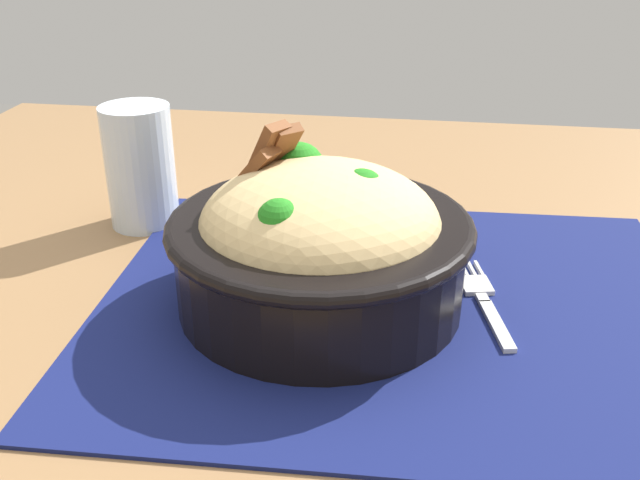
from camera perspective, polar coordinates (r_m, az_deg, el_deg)
The scene contains 5 objects.
table at distance 0.58m, azimuth 7.74°, elevation -10.82°, with size 1.17×0.95×0.74m.
placemat at distance 0.53m, azimuth 6.16°, elevation -5.10°, with size 0.43×0.35×0.00m, color #11194C.
bowl at distance 0.50m, azimuth -0.03°, elevation -0.09°, with size 0.23×0.23×0.13m.
fork at distance 0.54m, azimuth 12.78°, elevation -4.50°, with size 0.04×0.12×0.00m.
drinking_glass at distance 0.66m, azimuth -14.03°, elevation 5.10°, with size 0.06×0.06×0.11m.
Camera 1 is at (-0.01, -0.46, 1.01)m, focal length 40.26 mm.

